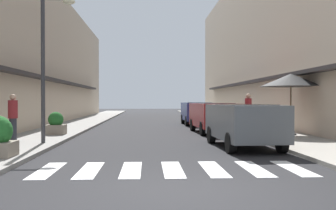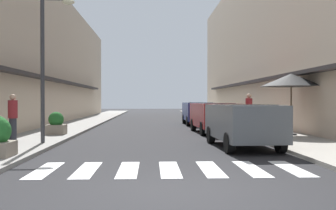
{
  "view_description": "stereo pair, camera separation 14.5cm",
  "coord_description": "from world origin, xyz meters",
  "px_view_note": "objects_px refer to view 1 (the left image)",
  "views": [
    {
      "loc": [
        -0.57,
        -6.82,
        1.6
      ],
      "look_at": [
        0.3,
        10.17,
        1.4
      ],
      "focal_mm": 42.26,
      "sensor_mm": 36.0,
      "label": 1
    },
    {
      "loc": [
        -0.43,
        -6.82,
        1.6
      ],
      "look_at": [
        0.3,
        10.17,
        1.4
      ],
      "focal_mm": 42.26,
      "sensor_mm": 36.0,
      "label": 2
    }
  ],
  "objects_px": {
    "cafe_umbrella": "(291,80)",
    "pedestrian_walking_near": "(13,116)",
    "parked_car_mid": "(214,114)",
    "parked_car_far": "(197,111)",
    "parked_car_near": "(243,121)",
    "street_lamp": "(49,52)",
    "planter_midblock": "(56,124)",
    "pedestrian_walking_far": "(248,110)"
  },
  "relations": [
    {
      "from": "parked_car_near",
      "to": "parked_car_far",
      "type": "height_order",
      "value": "same"
    },
    {
      "from": "parked_car_near",
      "to": "pedestrian_walking_far",
      "type": "relative_size",
      "value": 2.41
    },
    {
      "from": "parked_car_far",
      "to": "pedestrian_walking_near",
      "type": "relative_size",
      "value": 2.5
    },
    {
      "from": "pedestrian_walking_near",
      "to": "parked_car_far",
      "type": "bearing_deg",
      "value": 169.84
    },
    {
      "from": "planter_midblock",
      "to": "parked_car_far",
      "type": "bearing_deg",
      "value": 48.58
    },
    {
      "from": "planter_midblock",
      "to": "pedestrian_walking_near",
      "type": "distance_m",
      "value": 2.91
    },
    {
      "from": "parked_car_mid",
      "to": "pedestrian_walking_far",
      "type": "bearing_deg",
      "value": 16.12
    },
    {
      "from": "parked_car_mid",
      "to": "pedestrian_walking_far",
      "type": "distance_m",
      "value": 1.94
    },
    {
      "from": "parked_car_mid",
      "to": "cafe_umbrella",
      "type": "bearing_deg",
      "value": -40.02
    },
    {
      "from": "cafe_umbrella",
      "to": "planter_midblock",
      "type": "bearing_deg",
      "value": 176.14
    },
    {
      "from": "parked_car_mid",
      "to": "parked_car_far",
      "type": "bearing_deg",
      "value": 90.0
    },
    {
      "from": "street_lamp",
      "to": "pedestrian_walking_far",
      "type": "xyz_separation_m",
      "value": [
        8.52,
        5.72,
        -2.2
      ]
    },
    {
      "from": "cafe_umbrella",
      "to": "street_lamp",
      "type": "bearing_deg",
      "value": -164.15
    },
    {
      "from": "parked_car_far",
      "to": "cafe_umbrella",
      "type": "relative_size",
      "value": 1.62
    },
    {
      "from": "parked_car_mid",
      "to": "parked_car_far",
      "type": "relative_size",
      "value": 1.03
    },
    {
      "from": "parked_car_near",
      "to": "street_lamp",
      "type": "relative_size",
      "value": 0.85
    },
    {
      "from": "parked_car_near",
      "to": "parked_car_far",
      "type": "bearing_deg",
      "value": 90.0
    },
    {
      "from": "street_lamp",
      "to": "planter_midblock",
      "type": "xyz_separation_m",
      "value": [
        -0.54,
        3.41,
        -2.74
      ]
    },
    {
      "from": "parked_car_mid",
      "to": "parked_car_far",
      "type": "height_order",
      "value": "same"
    },
    {
      "from": "parked_car_mid",
      "to": "cafe_umbrella",
      "type": "relative_size",
      "value": 1.67
    },
    {
      "from": "planter_midblock",
      "to": "pedestrian_walking_far",
      "type": "height_order",
      "value": "pedestrian_walking_far"
    },
    {
      "from": "planter_midblock",
      "to": "pedestrian_walking_near",
      "type": "height_order",
      "value": "pedestrian_walking_near"
    },
    {
      "from": "planter_midblock",
      "to": "pedestrian_walking_near",
      "type": "bearing_deg",
      "value": -108.54
    },
    {
      "from": "street_lamp",
      "to": "pedestrian_walking_near",
      "type": "height_order",
      "value": "street_lamp"
    },
    {
      "from": "parked_car_near",
      "to": "parked_car_far",
      "type": "relative_size",
      "value": 1.03
    },
    {
      "from": "cafe_umbrella",
      "to": "pedestrian_walking_far",
      "type": "relative_size",
      "value": 1.44
    },
    {
      "from": "parked_car_near",
      "to": "parked_car_far",
      "type": "xyz_separation_m",
      "value": [
        0.0,
        12.4,
        -0.0
      ]
    },
    {
      "from": "parked_car_mid",
      "to": "planter_midblock",
      "type": "distance_m",
      "value": 7.43
    },
    {
      "from": "cafe_umbrella",
      "to": "pedestrian_walking_near",
      "type": "distance_m",
      "value": 11.33
    },
    {
      "from": "parked_car_far",
      "to": "street_lamp",
      "type": "relative_size",
      "value": 0.83
    },
    {
      "from": "parked_car_near",
      "to": "pedestrian_walking_far",
      "type": "distance_m",
      "value": 6.8
    },
    {
      "from": "parked_car_mid",
      "to": "pedestrian_walking_far",
      "type": "height_order",
      "value": "pedestrian_walking_far"
    },
    {
      "from": "parked_car_near",
      "to": "planter_midblock",
      "type": "distance_m",
      "value": 8.36
    },
    {
      "from": "cafe_umbrella",
      "to": "planter_midblock",
      "type": "relative_size",
      "value": 2.69
    },
    {
      "from": "parked_car_mid",
      "to": "planter_midblock",
      "type": "bearing_deg",
      "value": -166.15
    },
    {
      "from": "parked_car_near",
      "to": "pedestrian_walking_far",
      "type": "bearing_deg",
      "value": 74.18
    },
    {
      "from": "pedestrian_walking_near",
      "to": "pedestrian_walking_far",
      "type": "xyz_separation_m",
      "value": [
        9.98,
        5.04,
        0.07
      ]
    },
    {
      "from": "parked_car_near",
      "to": "parked_car_mid",
      "type": "relative_size",
      "value": 1.0
    },
    {
      "from": "parked_car_near",
      "to": "parked_car_mid",
      "type": "xyz_separation_m",
      "value": [
        0.0,
        6.01,
        -0.0
      ]
    },
    {
      "from": "street_lamp",
      "to": "cafe_umbrella",
      "type": "relative_size",
      "value": 1.96
    },
    {
      "from": "planter_midblock",
      "to": "pedestrian_walking_far",
      "type": "bearing_deg",
      "value": 14.32
    },
    {
      "from": "parked_car_near",
      "to": "pedestrian_walking_near",
      "type": "relative_size",
      "value": 2.57
    }
  ]
}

